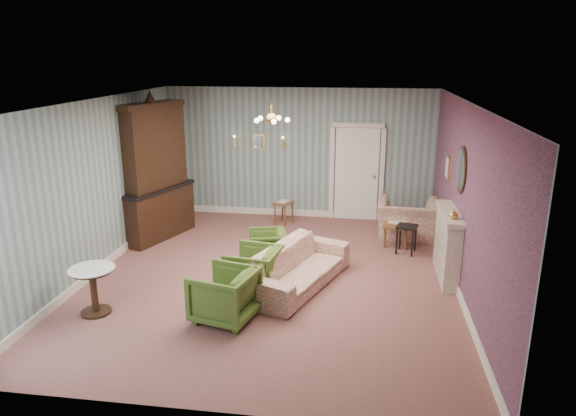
% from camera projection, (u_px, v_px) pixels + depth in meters
% --- Properties ---
extents(floor, '(7.00, 7.00, 0.00)m').
position_uv_depth(floor, '(273.00, 277.00, 8.83)').
color(floor, '#84554D').
rests_on(floor, ground).
extents(ceiling, '(7.00, 7.00, 0.00)m').
position_uv_depth(ceiling, '(271.00, 102.00, 8.00)').
color(ceiling, white).
rests_on(ceiling, ground).
extents(wall_back, '(6.00, 0.00, 6.00)m').
position_uv_depth(wall_back, '(299.00, 154.00, 11.74)').
color(wall_back, slate).
rests_on(wall_back, ground).
extents(wall_front, '(6.00, 0.00, 6.00)m').
position_uv_depth(wall_front, '(211.00, 286.00, 5.09)').
color(wall_front, slate).
rests_on(wall_front, ground).
extents(wall_left, '(0.00, 7.00, 7.00)m').
position_uv_depth(wall_left, '(97.00, 187.00, 8.83)').
color(wall_left, slate).
rests_on(wall_left, ground).
extents(wall_right, '(0.00, 7.00, 7.00)m').
position_uv_depth(wall_right, '(466.00, 201.00, 8.01)').
color(wall_right, slate).
rests_on(wall_right, ground).
extents(wall_right_floral, '(0.00, 7.00, 7.00)m').
position_uv_depth(wall_right_floral, '(465.00, 201.00, 8.01)').
color(wall_right_floral, '#A9545F').
rests_on(wall_right_floral, ground).
extents(door, '(1.12, 0.12, 2.16)m').
position_uv_depth(door, '(357.00, 172.00, 11.63)').
color(door, white).
rests_on(door, floor).
extents(olive_chair_a, '(0.92, 0.96, 0.82)m').
position_uv_depth(olive_chair_a, '(224.00, 293.00, 7.31)').
color(olive_chair_a, '#436021').
rests_on(olive_chair_a, floor).
extents(olive_chair_b, '(0.83, 0.87, 0.79)m').
position_uv_depth(olive_chair_b, '(254.00, 267.00, 8.21)').
color(olive_chair_b, '#436021').
rests_on(olive_chair_b, floor).
extents(olive_chair_c, '(0.73, 0.76, 0.65)m').
position_uv_depth(olive_chair_c, '(267.00, 245.00, 9.36)').
color(olive_chair_c, '#436021').
rests_on(olive_chair_c, floor).
extents(sofa_chintz, '(1.41, 2.34, 0.88)m').
position_uv_depth(sofa_chintz, '(298.00, 260.00, 8.39)').
color(sofa_chintz, '#95453C').
rests_on(sofa_chintz, floor).
extents(wingback_chair, '(1.23, 0.84, 1.03)m').
position_uv_depth(wingback_chair, '(408.00, 213.00, 10.60)').
color(wingback_chair, '#95453C').
rests_on(wingback_chair, floor).
extents(dresser, '(1.15, 1.83, 2.88)m').
position_uv_depth(dresser, '(154.00, 168.00, 10.34)').
color(dresser, black).
rests_on(dresser, floor).
extents(fireplace, '(0.30, 1.40, 1.16)m').
position_uv_depth(fireplace, '(447.00, 245.00, 8.65)').
color(fireplace, beige).
rests_on(fireplace, floor).
extents(mantel_vase, '(0.15, 0.15, 0.15)m').
position_uv_depth(mantel_vase, '(454.00, 214.00, 8.09)').
color(mantel_vase, gold).
rests_on(mantel_vase, fireplace).
extents(oval_mirror, '(0.04, 0.76, 0.84)m').
position_uv_depth(oval_mirror, '(461.00, 170.00, 8.28)').
color(oval_mirror, white).
rests_on(oval_mirror, wall_right).
extents(framed_print, '(0.04, 0.34, 0.42)m').
position_uv_depth(framed_print, '(448.00, 167.00, 9.63)').
color(framed_print, gold).
rests_on(framed_print, wall_right).
extents(coffee_table, '(0.62, 0.95, 0.45)m').
position_uv_depth(coffee_table, '(397.00, 232.00, 10.37)').
color(coffee_table, brown).
rests_on(coffee_table, floor).
extents(side_table_black, '(0.44, 0.44, 0.54)m').
position_uv_depth(side_table_black, '(406.00, 239.00, 9.81)').
color(side_table_black, black).
rests_on(side_table_black, floor).
extents(pedestal_table, '(0.75, 0.75, 0.70)m').
position_uv_depth(pedestal_table, '(94.00, 291.00, 7.51)').
color(pedestal_table, black).
rests_on(pedestal_table, floor).
extents(nesting_table, '(0.46, 0.51, 0.54)m').
position_uv_depth(nesting_table, '(284.00, 212.00, 11.48)').
color(nesting_table, brown).
rests_on(nesting_table, floor).
extents(gilt_mirror_back, '(0.28, 0.06, 0.36)m').
position_uv_depth(gilt_mirror_back, '(259.00, 142.00, 11.75)').
color(gilt_mirror_back, gold).
rests_on(gilt_mirror_back, wall_back).
extents(sconce_left, '(0.16, 0.12, 0.30)m').
position_uv_depth(sconce_left, '(235.00, 142.00, 11.81)').
color(sconce_left, gold).
rests_on(sconce_left, wall_back).
extents(sconce_right, '(0.16, 0.12, 0.30)m').
position_uv_depth(sconce_right, '(283.00, 143.00, 11.66)').
color(sconce_right, gold).
rests_on(sconce_right, wall_back).
extents(chandelier, '(0.56, 0.56, 0.36)m').
position_uv_depth(chandelier, '(271.00, 120.00, 8.08)').
color(chandelier, gold).
rests_on(chandelier, ceiling).
extents(burgundy_cushion, '(0.41, 0.28, 0.39)m').
position_uv_depth(burgundy_cushion, '(406.00, 217.00, 10.47)').
color(burgundy_cushion, maroon).
rests_on(burgundy_cushion, wingback_chair).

